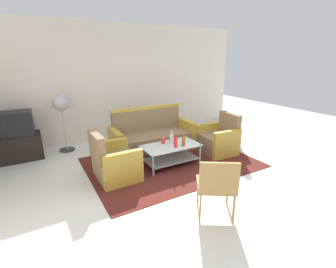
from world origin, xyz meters
TOP-DOWN VIEW (x-y plane):
  - ground_plane at (0.00, 0.00)m, footprint 14.00×14.00m
  - wall_back at (0.00, 3.06)m, footprint 6.52×0.12m
  - rug at (-0.01, 0.85)m, footprint 3.17×2.26m
  - couch at (-0.06, 1.59)m, footprint 1.81×0.77m
  - armchair_left at (-1.18, 0.78)m, footprint 0.71×0.77m
  - armchair_right at (1.16, 0.81)m, footprint 0.75×0.81m
  - coffee_table at (-0.07, 0.77)m, footprint 1.10×0.60m
  - bottle_red at (-0.04, 0.64)m, footprint 0.07×0.07m
  - bottle_clear at (-0.02, 0.83)m, footprint 0.07×0.07m
  - bottle_brown at (0.12, 0.62)m, footprint 0.07×0.07m
  - cup at (-0.14, 0.94)m, footprint 0.08×0.08m
  - tv_stand at (-2.58, 2.55)m, footprint 0.80×0.50m
  - television at (-2.58, 2.55)m, footprint 0.62×0.48m
  - pedestal_fan at (-1.70, 2.60)m, footprint 0.36×0.36m
  - wicker_chair at (-0.38, -0.90)m, footprint 0.66×0.66m

SIDE VIEW (x-z plane):
  - ground_plane at x=0.00m, z-range 0.00..0.00m
  - rug at x=-0.01m, z-range 0.00..0.01m
  - tv_stand at x=-2.58m, z-range 0.00..0.52m
  - coffee_table at x=-0.07m, z-range 0.07..0.47m
  - armchair_left at x=-1.18m, z-range -0.14..0.71m
  - armchair_right at x=1.16m, z-range -0.14..0.71m
  - couch at x=-0.06m, z-range -0.16..0.80m
  - cup at x=-0.14m, z-range 0.41..0.51m
  - wicker_chair at x=-0.38m, z-range 0.07..0.91m
  - bottle_brown at x=0.12m, z-range 0.38..0.64m
  - bottle_clear at x=-0.02m, z-range 0.38..0.65m
  - bottle_red at x=-0.04m, z-range 0.38..0.65m
  - television at x=-2.58m, z-range 0.52..1.00m
  - pedestal_fan at x=-1.70m, z-range 0.38..1.65m
  - wall_back at x=0.00m, z-range 0.00..2.80m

